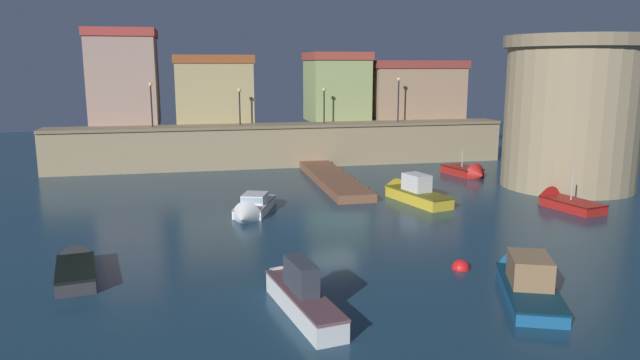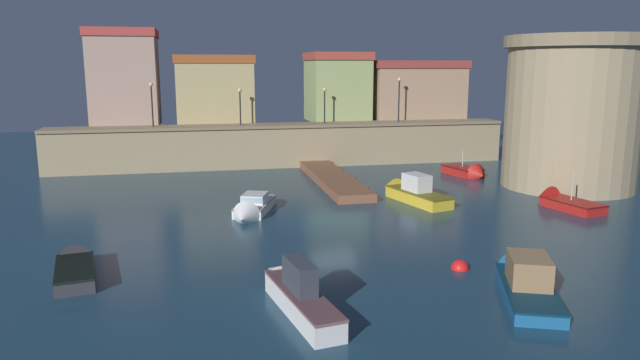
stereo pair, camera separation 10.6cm
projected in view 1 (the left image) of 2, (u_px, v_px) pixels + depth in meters
ground_plane at (334, 219)px, 33.33m from camera, size 102.53×102.53×0.00m
quay_wall at (284, 145)px, 50.61m from camera, size 39.03×2.90×3.63m
old_town_backdrop at (278, 86)px, 53.53m from camera, size 33.81×6.20×8.21m
fortress_tower at (572, 112)px, 41.28m from camera, size 9.80×9.80×10.58m
pier_dock at (333, 179)px, 43.56m from camera, size 2.55×13.74×0.70m
quay_lamp_0 at (151, 98)px, 47.56m from camera, size 0.32×0.32×3.58m
quay_lamp_1 at (240, 100)px, 49.09m from camera, size 0.32×0.32×3.05m
quay_lamp_2 at (324, 99)px, 50.59m from camera, size 0.32×0.32×3.04m
quay_lamp_3 at (398, 93)px, 51.90m from camera, size 0.32×0.32×3.88m
moored_boat_0 at (468, 172)px, 46.12m from camera, size 2.63×4.42×2.45m
moored_boat_1 at (410, 192)px, 38.01m from camera, size 3.19×6.68×2.21m
moored_boat_2 at (251, 209)px, 34.26m from camera, size 3.37×5.68×1.60m
moored_boat_3 at (76, 267)px, 24.53m from camera, size 2.20×4.79×1.39m
moored_boat_4 at (297, 292)px, 21.14m from camera, size 2.25×6.71×2.02m
moored_boat_5 at (561, 202)px, 36.23m from camera, size 2.72×4.84×2.87m
moored_boat_6 at (525, 277)px, 22.94m from camera, size 3.99×6.66×2.17m
mooring_buoy_0 at (461, 269)px, 25.29m from camera, size 0.79×0.79×0.79m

